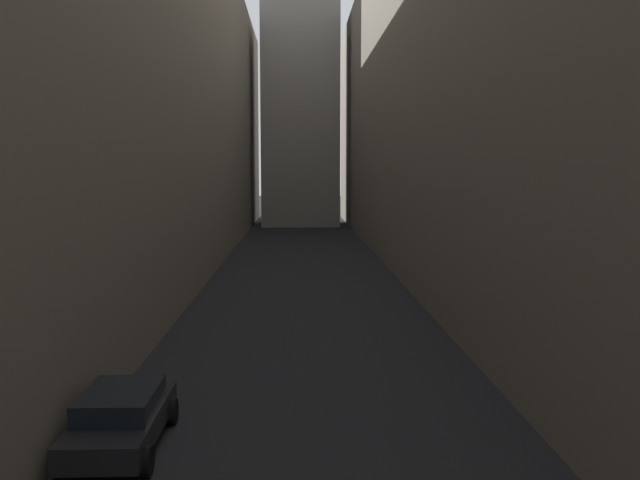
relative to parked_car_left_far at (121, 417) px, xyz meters
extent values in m
plane|color=black|center=(4.40, 21.46, -0.74)|extent=(264.00, 264.00, 0.00)
cube|color=#756B5B|center=(-8.48, 23.46, 10.75)|extent=(14.75, 108.00, 22.98)
cube|color=#756B5B|center=(17.73, 23.46, 11.00)|extent=(15.66, 108.00, 23.50)
cube|color=gray|center=(4.40, 64.61, 19.12)|extent=(8.67, 8.67, 39.73)
cube|color=black|center=(0.00, 0.01, -0.13)|extent=(1.76, 4.40, 0.57)
cube|color=black|center=(0.00, -0.01, 0.40)|extent=(1.62, 2.36, 0.49)
cylinder|color=black|center=(-0.88, 1.50, -0.42)|extent=(0.22, 0.65, 0.65)
cylinder|color=black|center=(0.88, 1.50, -0.42)|extent=(0.22, 0.65, 0.65)
cylinder|color=black|center=(-0.88, -1.49, -0.42)|extent=(0.22, 0.65, 0.65)
cylinder|color=black|center=(0.88, -1.49, -0.42)|extent=(0.22, 0.65, 0.65)
camera|label=1|loc=(4.06, -15.39, 5.65)|focal=38.68mm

